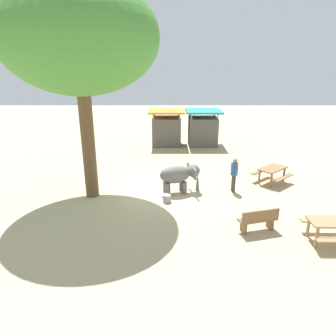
# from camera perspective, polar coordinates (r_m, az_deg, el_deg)

# --- Properties ---
(ground_plane) EXTENTS (60.00, 60.00, 0.00)m
(ground_plane) POSITION_cam_1_polar(r_m,az_deg,el_deg) (14.21, -1.22, -4.18)
(ground_plane) COLOR tan
(elephant) EXTENTS (1.92, 1.32, 1.32)m
(elephant) POSITION_cam_1_polar(r_m,az_deg,el_deg) (13.68, 2.08, -1.35)
(elephant) COLOR slate
(elephant) RESTS_ON ground_plane
(person_handler) EXTENTS (0.32, 0.51, 1.62)m
(person_handler) POSITION_cam_1_polar(r_m,az_deg,el_deg) (14.04, 12.33, -0.79)
(person_handler) COLOR #3F3833
(person_handler) RESTS_ON ground_plane
(shade_tree_main) EXTENTS (6.18, 5.67, 8.75)m
(shade_tree_main) POSITION_cam_1_polar(r_m,az_deg,el_deg) (12.94, -16.53, 22.38)
(shade_tree_main) COLOR brown
(shade_tree_main) RESTS_ON ground_plane
(wooden_bench) EXTENTS (1.46, 0.75, 0.88)m
(wooden_bench) POSITION_cam_1_polar(r_m,az_deg,el_deg) (11.14, 16.66, -9.31)
(wooden_bench) COLOR brown
(wooden_bench) RESTS_ON ground_plane
(picnic_table_near) EXTENTS (2.10, 2.10, 0.78)m
(picnic_table_near) POSITION_cam_1_polar(r_m,az_deg,el_deg) (15.74, 19.03, -0.61)
(picnic_table_near) COLOR olive
(picnic_table_near) RESTS_ON ground_plane
(picnic_table_far) EXTENTS (1.53, 1.51, 0.78)m
(picnic_table_far) POSITION_cam_1_polar(r_m,az_deg,el_deg) (11.42, 28.47, -9.60)
(picnic_table_far) COLOR #9E7A51
(picnic_table_far) RESTS_ON ground_plane
(market_stall_orange) EXTENTS (2.50, 2.50, 2.52)m
(market_stall_orange) POSITION_cam_1_polar(r_m,az_deg,el_deg) (21.83, -0.34, 7.29)
(market_stall_orange) COLOR #59514C
(market_stall_orange) RESTS_ON ground_plane
(market_stall_teal) EXTENTS (2.50, 2.50, 2.52)m
(market_stall_teal) POSITION_cam_1_polar(r_m,az_deg,el_deg) (21.97, 6.51, 7.24)
(market_stall_teal) COLOR #59514C
(market_stall_teal) RESTS_ON ground_plane
(feed_bucket) EXTENTS (0.36, 0.36, 0.32)m
(feed_bucket) POSITION_cam_1_polar(r_m,az_deg,el_deg) (12.99, -0.26, -5.75)
(feed_bucket) COLOR gray
(feed_bucket) RESTS_ON ground_plane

